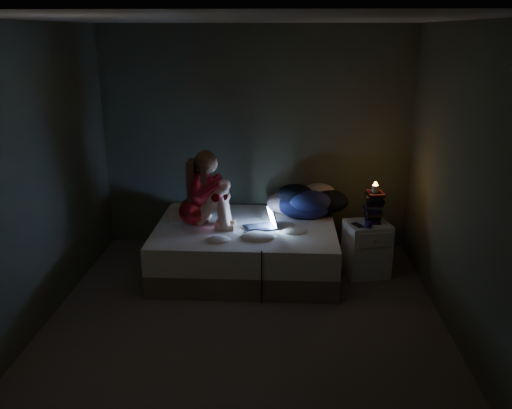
# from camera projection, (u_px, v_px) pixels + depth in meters

# --- Properties ---
(floor) EXTENTS (3.60, 3.80, 0.02)m
(floor) POSITION_uv_depth(u_px,v_px,m) (245.00, 323.00, 4.79)
(floor) COLOR #504542
(floor) RESTS_ON ground
(ceiling) EXTENTS (3.60, 3.80, 0.02)m
(ceiling) POSITION_uv_depth(u_px,v_px,m) (243.00, 18.00, 3.98)
(ceiling) COLOR silver
(ceiling) RESTS_ON ground
(wall_back) EXTENTS (3.60, 0.02, 2.60)m
(wall_back) POSITION_uv_depth(u_px,v_px,m) (256.00, 140.00, 6.20)
(wall_back) COLOR #3A4034
(wall_back) RESTS_ON ground
(wall_front) EXTENTS (3.60, 0.02, 2.60)m
(wall_front) POSITION_uv_depth(u_px,v_px,m) (215.00, 293.00, 2.57)
(wall_front) COLOR #3A4034
(wall_front) RESTS_ON ground
(wall_left) EXTENTS (0.02, 3.80, 2.60)m
(wall_left) POSITION_uv_depth(u_px,v_px,m) (31.00, 182.00, 4.47)
(wall_left) COLOR #3A4034
(wall_left) RESTS_ON ground
(wall_right) EXTENTS (0.02, 3.80, 2.60)m
(wall_right) POSITION_uv_depth(u_px,v_px,m) (466.00, 188.00, 4.30)
(wall_right) COLOR #3A4034
(wall_right) RESTS_ON ground
(bed) EXTENTS (1.91, 1.44, 0.53)m
(bed) POSITION_uv_depth(u_px,v_px,m) (246.00, 248.00, 5.76)
(bed) COLOR beige
(bed) RESTS_ON ground
(pillow) EXTENTS (0.43, 0.31, 0.12)m
(pillow) POSITION_uv_depth(u_px,v_px,m) (191.00, 212.00, 5.89)
(pillow) COLOR silver
(pillow) RESTS_ON bed
(woman) EXTENTS (0.52, 0.34, 0.84)m
(woman) POSITION_uv_depth(u_px,v_px,m) (194.00, 189.00, 5.51)
(woman) COLOR #A60010
(woman) RESTS_ON bed
(laptop) EXTENTS (0.39, 0.33, 0.23)m
(laptop) POSITION_uv_depth(u_px,v_px,m) (260.00, 218.00, 5.56)
(laptop) COLOR black
(laptop) RESTS_ON bed
(clothes_pile) EXTENTS (0.66, 0.54, 0.39)m
(clothes_pile) POSITION_uv_depth(u_px,v_px,m) (305.00, 199.00, 5.92)
(clothes_pile) COLOR #161F3F
(clothes_pile) RESTS_ON bed
(nightstand) EXTENTS (0.51, 0.48, 0.58)m
(nightstand) POSITION_uv_depth(u_px,v_px,m) (366.00, 249.00, 5.68)
(nightstand) COLOR silver
(nightstand) RESTS_ON ground
(book_stack) EXTENTS (0.19, 0.25, 0.32)m
(book_stack) POSITION_uv_depth(u_px,v_px,m) (374.00, 207.00, 5.59)
(book_stack) COLOR black
(book_stack) RESTS_ON nightstand
(candle) EXTENTS (0.07, 0.07, 0.08)m
(candle) POSITION_uv_depth(u_px,v_px,m) (375.00, 189.00, 5.52)
(candle) COLOR beige
(candle) RESTS_ON book_stack
(phone) EXTENTS (0.10, 0.15, 0.01)m
(phone) POSITION_uv_depth(u_px,v_px,m) (356.00, 224.00, 5.54)
(phone) COLOR black
(phone) RESTS_ON nightstand
(blue_orb) EXTENTS (0.08, 0.08, 0.08)m
(blue_orb) POSITION_uv_depth(u_px,v_px,m) (365.00, 224.00, 5.43)
(blue_orb) COLOR #1C0F55
(blue_orb) RESTS_ON nightstand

